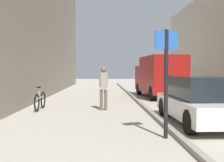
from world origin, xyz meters
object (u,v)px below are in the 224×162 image
(parked_car, at_px, (201,100))
(street_sign_post, at_px, (166,74))
(delivery_van, at_px, (159,76))
(bicycle_leaning, at_px, (40,101))
(pedestrian_main_foreground, at_px, (104,85))

(parked_car, height_order, street_sign_post, street_sign_post)
(delivery_van, xyz_separation_m, bicycle_leaning, (-6.04, -4.96, -0.94))
(street_sign_post, relative_size, bicycle_leaning, 1.47)
(parked_car, bearing_deg, pedestrian_main_foreground, 136.00)
(pedestrian_main_foreground, height_order, bicycle_leaning, pedestrian_main_foreground)
(delivery_van, bearing_deg, bicycle_leaning, -144.66)
(bicycle_leaning, bearing_deg, pedestrian_main_foreground, -3.69)
(street_sign_post, height_order, bicycle_leaning, street_sign_post)
(pedestrian_main_foreground, xyz_separation_m, delivery_van, (3.40, 5.16, 0.29))
(pedestrian_main_foreground, bearing_deg, delivery_van, 55.61)
(delivery_van, bearing_deg, street_sign_post, -105.12)
(parked_car, relative_size, bicycle_leaning, 2.38)
(bicycle_leaning, bearing_deg, street_sign_post, -48.74)
(delivery_van, bearing_deg, parked_car, -96.95)
(pedestrian_main_foreground, height_order, street_sign_post, street_sign_post)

